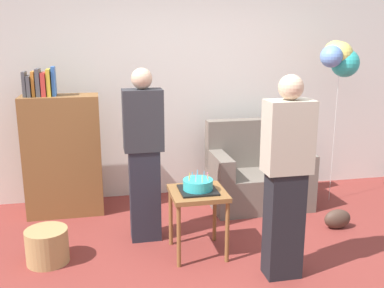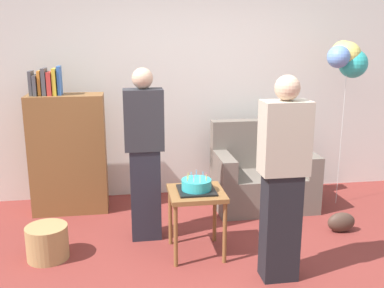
{
  "view_description": "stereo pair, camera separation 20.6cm",
  "coord_description": "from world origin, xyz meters",
  "views": [
    {
      "loc": [
        -0.98,
        -3.13,
        1.91
      ],
      "look_at": [
        -0.18,
        0.65,
        0.95
      ],
      "focal_mm": 41.1,
      "sensor_mm": 36.0,
      "label": 1
    },
    {
      "loc": [
        -0.78,
        -3.17,
        1.91
      ],
      "look_at": [
        -0.18,
        0.65,
        0.95
      ],
      "focal_mm": 41.1,
      "sensor_mm": 36.0,
      "label": 2
    }
  ],
  "objects": [
    {
      "name": "person_holding_cake",
      "position": [
        0.41,
        -0.11,
        0.83
      ],
      "size": [
        0.36,
        0.22,
        1.63
      ],
      "rotation": [
        0.0,
        0.0,
        2.82
      ],
      "color": "black",
      "rests_on": "ground_plane"
    },
    {
      "name": "bookshelf",
      "position": [
        -1.4,
        1.6,
        0.68
      ],
      "size": [
        0.8,
        0.36,
        1.6
      ],
      "color": "brown",
      "rests_on": "ground_plane"
    },
    {
      "name": "couch",
      "position": [
        0.76,
        1.43,
        0.34
      ],
      "size": [
        1.1,
        0.7,
        0.96
      ],
      "color": "#6B6056",
      "rests_on": "ground_plane"
    },
    {
      "name": "side_table",
      "position": [
        -0.18,
        0.4,
        0.5
      ],
      "size": [
        0.48,
        0.48,
        0.59
      ],
      "color": "brown",
      "rests_on": "ground_plane"
    },
    {
      "name": "ground_plane",
      "position": [
        0.0,
        0.0,
        0.0
      ],
      "size": [
        8.0,
        8.0,
        0.0
      ],
      "primitive_type": "plane",
      "color": "maroon"
    },
    {
      "name": "handbag",
      "position": [
        1.32,
        0.61,
        0.1
      ],
      "size": [
        0.28,
        0.14,
        0.2
      ],
      "primitive_type": "ellipsoid",
      "color": "#473328",
      "rests_on": "ground_plane"
    },
    {
      "name": "balloon_bunch",
      "position": [
        1.64,
        1.37,
        1.67
      ],
      "size": [
        0.49,
        0.37,
        1.85
      ],
      "color": "silver",
      "rests_on": "ground_plane"
    },
    {
      "name": "wicker_basket",
      "position": [
        -1.48,
        0.5,
        0.15
      ],
      "size": [
        0.36,
        0.36,
        0.3
      ],
      "primitive_type": "cylinder",
      "color": "#A88451",
      "rests_on": "ground_plane"
    },
    {
      "name": "person_blowing_candles",
      "position": [
        -0.6,
        0.79,
        0.83
      ],
      "size": [
        0.36,
        0.22,
        1.63
      ],
      "rotation": [
        0.0,
        0.0,
        0.32
      ],
      "color": "#23232D",
      "rests_on": "ground_plane"
    },
    {
      "name": "birthday_cake",
      "position": [
        -0.18,
        0.4,
        0.64
      ],
      "size": [
        0.32,
        0.32,
        0.17
      ],
      "color": "black",
      "rests_on": "side_table"
    },
    {
      "name": "wall_back",
      "position": [
        0.0,
        2.05,
        1.35
      ],
      "size": [
        6.0,
        0.1,
        2.7
      ],
      "primitive_type": "cube",
      "color": "silver",
      "rests_on": "ground_plane"
    }
  ]
}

